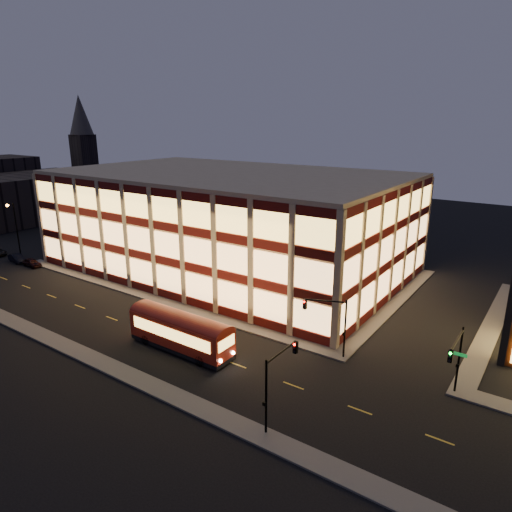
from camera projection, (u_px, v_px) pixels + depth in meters
The scene contains 16 objects.
ground at pixel (163, 306), 55.66m from camera, with size 200.00×200.00×0.00m, color black.
sidewalk_office_south at pixel (152, 297), 58.07m from camera, with size 54.00×2.00×0.15m, color #514F4C.
sidewalk_office_east at pixel (395, 302), 56.40m from camera, with size 2.00×30.00×0.15m, color #514F4C.
sidewalk_tower_west at pixel (493, 324), 50.37m from camera, with size 2.00×30.00×0.15m, color #514F4C.
sidewalk_near at pixel (67, 347), 45.42m from camera, with size 100.00×2.00×0.15m, color #514F4C.
office_building at pixel (229, 220), 68.47m from camera, with size 50.45×30.45×14.50m.
bg_building_a at pixel (25, 197), 102.33m from camera, with size 18.00×28.00×10.00m, color #2D2621.
church_tower at pixel (86, 169), 122.85m from camera, with size 5.00×5.00×18.00m, color #2D2621.
church_spire at pixel (80, 115), 118.83m from camera, with size 6.00×6.00×10.00m, color #4C473F.
traffic_signal_far at pixel (330, 317), 42.50m from camera, with size 3.79×1.87×6.00m.
traffic_signal_right at pixel (457, 355), 35.64m from camera, with size 1.20×4.37×6.00m.
traffic_signal_near at pixel (277, 374), 32.94m from camera, with size 0.32×4.45×6.00m.
street_lamp_a at pixel (15, 225), 73.36m from camera, with size 0.44×1.22×9.02m.
trolley_bus at pixel (181, 330), 44.42m from camera, with size 11.43×3.01×3.87m.
parked_car_0 at pixel (32, 263), 70.27m from camera, with size 1.46×3.63×1.24m, color black.
parked_car_1 at pixel (17, 258), 72.41m from camera, with size 1.37×3.93×1.29m, color black.
Camera 1 is at (38.86, -35.78, 21.78)m, focal length 32.00 mm.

